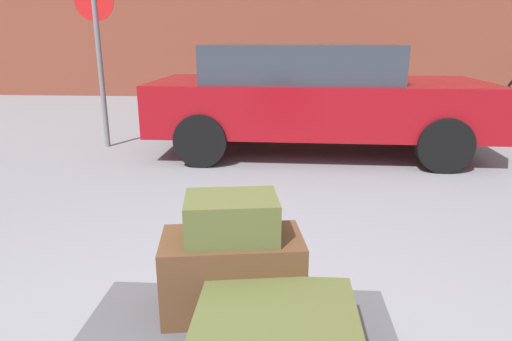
{
  "coord_description": "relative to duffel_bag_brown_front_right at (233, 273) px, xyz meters",
  "views": [
    {
      "loc": [
        0.18,
        -1.51,
        1.5
      ],
      "look_at": [
        0.0,
        1.2,
        0.69
      ],
      "focal_mm": 31.2,
      "sensor_mm": 36.0,
      "label": 1
    }
  ],
  "objects": [
    {
      "name": "suitcase_olive_rear_right",
      "position": [
        0.2,
        -0.35,
        -0.06
      ],
      "size": [
        0.58,
        0.47,
        0.24
      ],
      "primitive_type": "cube",
      "rotation": [
        0.0,
        0.0,
        -0.0
      ],
      "color": "#4C5128",
      "rests_on": "luggage_cart"
    },
    {
      "name": "bollard_kerb_mid",
      "position": [
        4.08,
        7.83,
        -0.22
      ],
      "size": [
        0.24,
        0.24,
        0.58
      ],
      "primitive_type": "cylinder",
      "color": "#383838",
      "rests_on": "ground_plane"
    },
    {
      "name": "duffel_bag_olive_topmost_pile",
      "position": [
        0.0,
        0.0,
        0.26
      ],
      "size": [
        0.42,
        0.33,
        0.18
      ],
      "primitive_type": "cube",
      "rotation": [
        0.0,
        0.0,
        0.15
      ],
      "color": "#4C5128",
      "rests_on": "duffel_bag_brown_front_right"
    },
    {
      "name": "bollard_kerb_near",
      "position": [
        2.48,
        7.83,
        -0.22
      ],
      "size": [
        0.24,
        0.24,
        0.58
      ],
      "primitive_type": "cylinder",
      "color": "#383838",
      "rests_on": "ground_plane"
    },
    {
      "name": "duffel_bag_brown_front_right",
      "position": [
        0.0,
        0.0,
        0.0
      ],
      "size": [
        0.65,
        0.41,
        0.35
      ],
      "primitive_type": "cube",
      "rotation": [
        0.0,
        0.0,
        0.15
      ],
      "color": "#51331E",
      "rests_on": "luggage_cart"
    },
    {
      "name": "no_parking_sign",
      "position": [
        -2.32,
        4.35,
        0.86
      ],
      "size": [
        0.49,
        0.12,
        2.21
      ],
      "color": "slate",
      "rests_on": "ground_plane"
    },
    {
      "name": "parked_car",
      "position": [
        0.58,
        4.27,
        0.25
      ],
      "size": [
        4.33,
        1.99,
        1.42
      ],
      "color": "maroon",
      "rests_on": "ground_plane"
    }
  ]
}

